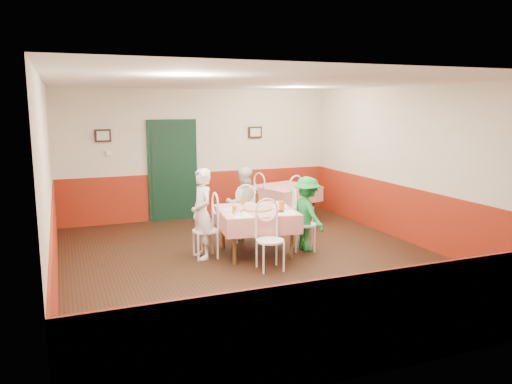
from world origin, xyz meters
name	(u,v)px	position (x,y,z in m)	size (l,w,h in m)	color
floor	(258,262)	(0.00, 0.00, 0.00)	(7.00, 7.00, 0.00)	black
ceiling	(259,82)	(0.00, 0.00, 2.80)	(7.00, 7.00, 0.00)	white
back_wall	(199,154)	(0.00, 3.50, 1.40)	(6.00, 0.10, 2.80)	beige
front_wall	(403,225)	(0.00, -3.50, 1.40)	(6.00, 0.10, 2.80)	beige
left_wall	(48,187)	(-3.00, 0.00, 1.40)	(0.10, 7.00, 2.80)	beige
right_wall	(417,166)	(3.00, 0.00, 1.40)	(0.10, 7.00, 2.80)	beige
wainscot_back	(200,195)	(0.00, 3.48, 0.50)	(6.00, 0.03, 1.00)	maroon
wainscot_front	(397,319)	(0.00, -3.48, 0.50)	(6.00, 0.03, 1.00)	maroon
wainscot_left	(54,252)	(-2.98, 0.00, 0.50)	(0.03, 7.00, 1.00)	maroon
wainscot_right	(413,216)	(2.98, 0.00, 0.50)	(0.03, 7.00, 1.00)	maroon
door	(173,172)	(-0.60, 3.45, 1.05)	(0.96, 0.06, 2.10)	black
picture_left	(103,136)	(-2.00, 3.45, 1.85)	(0.32, 0.03, 0.26)	black
picture_right	(255,132)	(1.30, 3.45, 1.85)	(0.32, 0.03, 0.26)	black
thermostat	(109,153)	(-1.90, 3.45, 1.50)	(0.10, 0.03, 0.10)	white
main_table	(256,232)	(0.13, 0.45, 0.38)	(1.22, 1.22, 0.77)	red
second_table	(286,204)	(1.60, 2.43, 0.38)	(1.12, 1.12, 0.77)	red
chair_left	(205,231)	(-0.71, 0.55, 0.45)	(0.42, 0.42, 0.90)	white
chair_right	(304,224)	(0.98, 0.34, 0.45)	(0.42, 0.42, 0.90)	white
chair_far	(244,216)	(0.24, 1.29, 0.45)	(0.42, 0.42, 0.90)	white
chair_near	(270,241)	(0.03, -0.40, 0.45)	(0.42, 0.42, 0.90)	white
chair_second_a	(253,203)	(0.85, 2.43, 0.45)	(0.42, 0.42, 0.90)	white
chair_second_b	(302,207)	(1.60, 1.68, 0.45)	(0.42, 0.42, 0.90)	white
pizza	(257,209)	(0.14, 0.41, 0.78)	(0.47, 0.47, 0.03)	#B74723
plate_left	(230,210)	(-0.29, 0.52, 0.77)	(0.25, 0.25, 0.01)	white
plate_right	(280,207)	(0.55, 0.42, 0.77)	(0.25, 0.25, 0.01)	white
plate_far	(250,204)	(0.18, 0.86, 0.77)	(0.25, 0.25, 0.01)	white
glass_a	(234,210)	(-0.32, 0.24, 0.82)	(0.07, 0.07, 0.12)	#BF7219
glass_b	(282,206)	(0.49, 0.20, 0.84)	(0.08, 0.08, 0.16)	#BF7219
glass_c	(243,201)	(0.06, 0.86, 0.82)	(0.07, 0.07, 0.12)	#BF7219
beer_bottle	(257,198)	(0.31, 0.85, 0.87)	(0.06, 0.06, 0.22)	#381C0A
shaker_a	(235,213)	(-0.35, 0.10, 0.81)	(0.04, 0.04, 0.09)	silver
shaker_b	(241,213)	(-0.27, 0.05, 0.81)	(0.04, 0.04, 0.09)	silver
shaker_c	(234,212)	(-0.34, 0.16, 0.81)	(0.04, 0.04, 0.09)	#B23319
menu_left	(240,216)	(-0.27, 0.09, 0.76)	(0.30, 0.40, 0.00)	white
menu_right	(286,213)	(0.48, 0.01, 0.76)	(0.30, 0.40, 0.00)	white
wallet	(280,211)	(0.41, 0.09, 0.77)	(0.11, 0.09, 0.02)	black
diner_left	(202,214)	(-0.76, 0.56, 0.73)	(0.53, 0.35, 1.47)	gray
diner_far	(244,204)	(0.24, 1.34, 0.68)	(0.66, 0.51, 1.35)	gray
diner_right	(307,214)	(1.03, 0.34, 0.64)	(0.82, 0.47, 1.27)	gray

